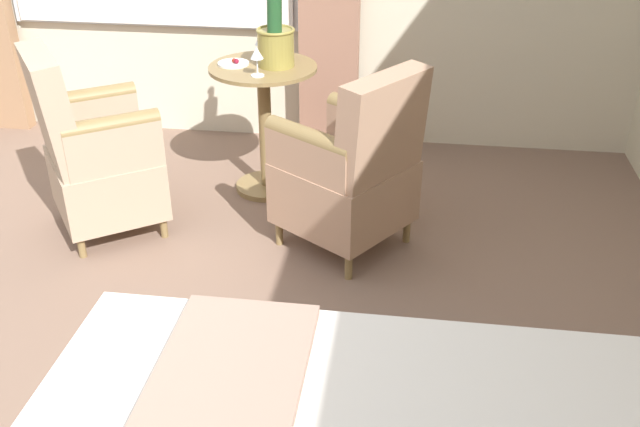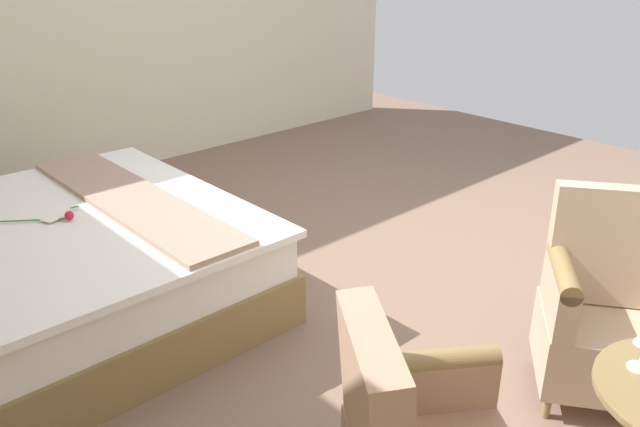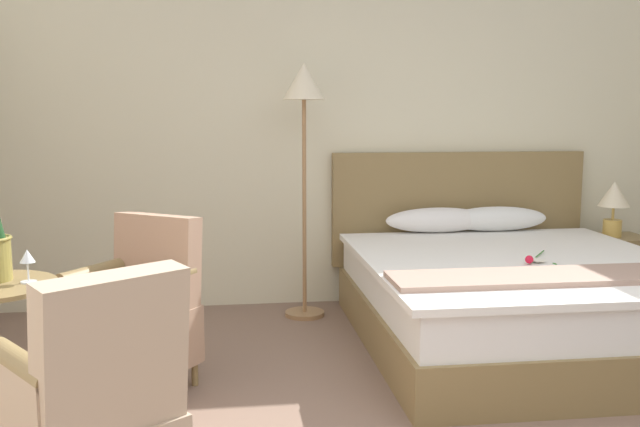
{
  "view_description": "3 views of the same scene",
  "coord_description": "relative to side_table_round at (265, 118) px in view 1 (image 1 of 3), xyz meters",
  "views": [
    {
      "loc": [
        1.49,
        1.64,
        1.84
      ],
      "look_at": [
        -0.49,
        1.36,
        0.73
      ],
      "focal_mm": 40.0,
      "sensor_mm": 36.0,
      "label": 1
    },
    {
      "loc": [
        -2.37,
        2.62,
        1.9
      ],
      "look_at": [
        -0.83,
        1.2,
        0.99
      ],
      "focal_mm": 35.0,
      "sensor_mm": 36.0,
      "label": 2
    },
    {
      "loc": [
        -1.04,
        -2.29,
        1.45
      ],
      "look_at": [
        -0.56,
        1.19,
        0.94
      ],
      "focal_mm": 40.0,
      "sensor_mm": 36.0,
      "label": 3
    }
  ],
  "objects": [
    {
      "name": "armchair_by_window",
      "position": [
        0.55,
        0.52,
        -0.02
      ],
      "size": [
        0.73,
        0.74,
        0.91
      ],
      "color": "olive",
      "rests_on": "ground"
    },
    {
      "name": "side_table_round",
      "position": [
        0.0,
        0.0,
        0.0
      ],
      "size": [
        0.57,
        0.57,
        0.71
      ],
      "color": "olive",
      "rests_on": "ground"
    },
    {
      "name": "champagne_bucket",
      "position": [
        -0.01,
        0.07,
        0.43
      ],
      "size": [
        0.2,
        0.2,
        0.48
      ],
      "color": "olive",
      "rests_on": "side_table_round"
    },
    {
      "name": "wine_glass_near_bucket",
      "position": [
        -0.15,
        -0.04,
        0.38
      ],
      "size": [
        0.07,
        0.07,
        0.13
      ],
      "color": "white",
      "rests_on": "side_table_round"
    },
    {
      "name": "snack_plate",
      "position": [
        0.0,
        -0.16,
        0.3
      ],
      "size": [
        0.16,
        0.16,
        0.04
      ],
      "color": "white",
      "rests_on": "side_table_round"
    },
    {
      "name": "armchair_facing_bed",
      "position": [
        0.56,
        -0.73,
        -0.02
      ],
      "size": [
        0.72,
        0.72,
        0.94
      ],
      "color": "olive",
      "rests_on": "ground"
    },
    {
      "name": "wine_glass_near_edge",
      "position": [
        0.17,
        0.01,
        0.39
      ],
      "size": [
        0.07,
        0.07,
        0.15
      ],
      "color": "white",
      "rests_on": "side_table_round"
    }
  ]
}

